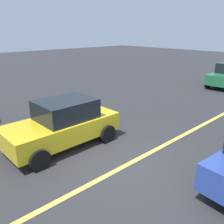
{
  "coord_description": "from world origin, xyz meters",
  "views": [
    {
      "loc": [
        -4.48,
        -4.25,
        3.86
      ],
      "look_at": [
        0.43,
        1.08,
        1.33
      ],
      "focal_mm": 37.96,
      "sensor_mm": 36.0,
      "label": 1
    }
  ],
  "objects": [
    {
      "name": "car_yellow_far_lane",
      "position": [
        -0.62,
        2.42,
        0.81
      ],
      "size": [
        3.9,
        1.97,
        1.63
      ],
      "color": "gold",
      "rests_on": "ground_plane"
    },
    {
      "name": "ground_plane",
      "position": [
        0.0,
        0.0,
        0.0
      ],
      "size": [
        80.0,
        80.0,
        0.0
      ],
      "primitive_type": "plane",
      "color": "#2D2D30"
    },
    {
      "name": "lane_marking_centre",
      "position": [
        3.0,
        0.0,
        0.01
      ],
      "size": [
        28.0,
        0.16,
        0.01
      ],
      "primitive_type": "cube",
      "color": "#E0D14C"
    }
  ]
}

